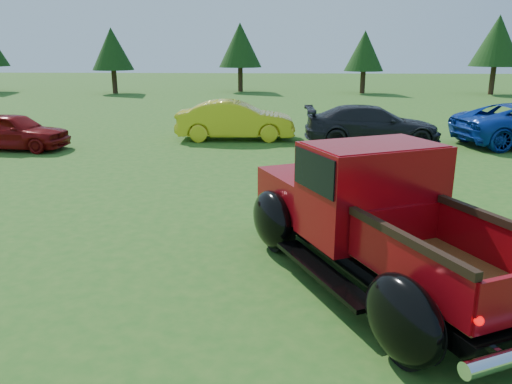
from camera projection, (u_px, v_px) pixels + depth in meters
The scene contains 9 objects.
ground at pixel (270, 255), 7.95m from camera, with size 120.00×120.00×0.00m, color #245819.
tree_west at pixel (112, 49), 35.51m from camera, with size 2.94×2.94×4.60m.
tree_mid_left at pixel (240, 45), 36.90m from camera, with size 3.20×3.20×5.00m.
tree_mid_right at pixel (364, 51), 35.61m from camera, with size 2.82×2.82×4.40m.
tree_east at pixel (497, 41), 34.50m from camera, with size 3.46×3.46×5.40m.
pickup_truck at pixel (369, 213), 7.12m from camera, with size 4.04×5.46×1.91m.
show_car_red at pixel (13, 131), 16.09m from camera, with size 1.41×3.50×1.19m, color maroon.
show_car_yellow at pixel (235, 120), 17.85m from camera, with size 1.46×4.19×1.38m, color yellow.
show_car_grey at pixel (372, 125), 16.90m from camera, with size 1.85×4.55×1.32m, color black.
Camera 1 is at (0.15, -7.36, 3.17)m, focal length 35.00 mm.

